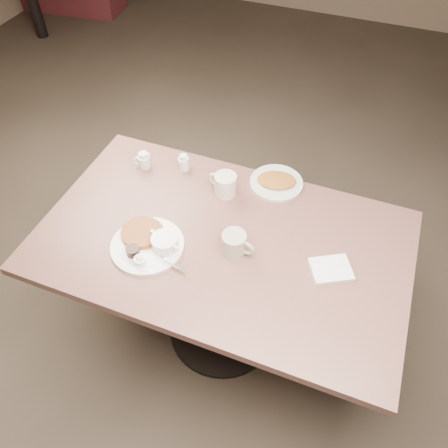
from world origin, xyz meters
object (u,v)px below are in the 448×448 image
(main_plate, at_px, (150,243))
(creamer_right, at_px, (184,163))
(diner_table, at_px, (222,263))
(hash_plate, at_px, (276,182))
(creamer_left, at_px, (144,160))
(coffee_mug_far, at_px, (225,184))
(coffee_mug_near, at_px, (235,243))

(main_plate, bearing_deg, creamer_right, 98.07)
(main_plate, xyz_separation_m, creamer_right, (-0.07, 0.48, 0.01))
(diner_table, xyz_separation_m, hash_plate, (0.11, 0.39, 0.18))
(diner_table, relative_size, creamer_left, 17.59)
(hash_plate, bearing_deg, coffee_mug_far, -145.72)
(main_plate, distance_m, creamer_left, 0.49)
(creamer_left, bearing_deg, creamer_right, 16.51)
(coffee_mug_far, relative_size, hash_plate, 0.50)
(coffee_mug_near, bearing_deg, coffee_mug_far, 117.98)
(coffee_mug_near, relative_size, hash_plate, 0.48)
(main_plate, bearing_deg, coffee_mug_near, 17.42)
(diner_table, xyz_separation_m, coffee_mug_far, (-0.09, 0.25, 0.22))
(coffee_mug_far, height_order, creamer_right, coffee_mug_far)
(diner_table, relative_size, coffee_mug_near, 10.44)
(creamer_left, xyz_separation_m, hash_plate, (0.62, 0.11, -0.02))
(coffee_mug_far, xyz_separation_m, creamer_left, (-0.42, 0.03, -0.01))
(hash_plate, bearing_deg, main_plate, -124.79)
(main_plate, relative_size, coffee_mug_near, 2.69)
(main_plate, distance_m, coffee_mug_far, 0.43)
(creamer_right, xyz_separation_m, hash_plate, (0.44, 0.05, -0.02))
(hash_plate, bearing_deg, diner_table, -106.01)
(creamer_right, height_order, hash_plate, creamer_right)
(hash_plate, bearing_deg, creamer_left, -170.03)
(main_plate, distance_m, hash_plate, 0.65)
(creamer_left, bearing_deg, hash_plate, 9.97)
(main_plate, height_order, creamer_right, creamer_right)
(diner_table, relative_size, coffee_mug_far, 10.06)
(main_plate, height_order, hash_plate, main_plate)
(main_plate, bearing_deg, creamer_left, 120.43)
(coffee_mug_far, relative_size, creamer_right, 1.86)
(diner_table, distance_m, main_plate, 0.35)
(coffee_mug_near, relative_size, creamer_right, 1.80)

